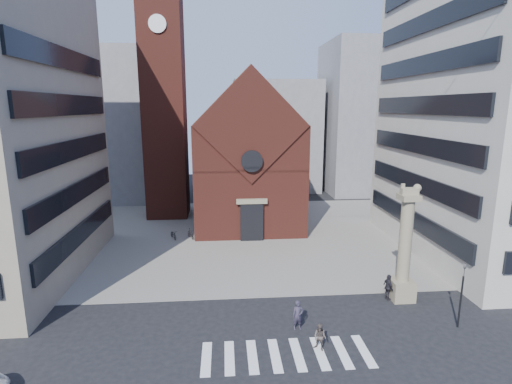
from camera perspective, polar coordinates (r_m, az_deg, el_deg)
ground at (r=27.12m, az=2.11°, el=-18.70°), size 120.00×120.00×0.00m
piazza at (r=44.43m, az=-0.79°, el=-6.06°), size 46.00×30.00×0.05m
zebra_crossing at (r=24.68m, az=4.36°, el=-22.16°), size 10.20×3.20×0.01m
church at (r=48.60m, az=-1.31°, el=5.15°), size 12.00×16.65×18.00m
campanile at (r=51.64m, az=-13.04°, el=13.88°), size 5.50×5.50×31.20m
bg_block_left at (r=65.47m, az=-20.13°, el=8.88°), size 16.00×14.00×22.00m
bg_block_mid at (r=68.86m, az=2.73°, el=8.05°), size 14.00×12.00×18.00m
bg_block_right at (r=69.72m, az=16.45°, el=10.09°), size 16.00×14.00×24.00m
lion_column at (r=30.92m, az=20.42°, el=-8.39°), size 1.63×1.60×8.68m
traffic_light at (r=29.06m, az=27.29°, el=-12.85°), size 0.13×0.16×4.30m
pedestrian_0 at (r=26.53m, az=6.00°, el=-17.10°), size 0.75×0.54×1.93m
pedestrian_1 at (r=24.85m, az=9.13°, el=-19.81°), size 1.00×0.97×1.62m
pedestrian_2 at (r=31.45m, az=18.37°, el=-12.78°), size 0.64×1.20×1.95m
scooter_0 at (r=43.70m, az=-11.71°, el=-5.95°), size 1.28×1.87×0.93m
scooter_1 at (r=43.50m, az=-9.34°, el=-5.87°), size 1.13×1.77×1.03m
scooter_2 at (r=43.40m, az=-6.95°, el=-5.91°), size 1.28×1.87×0.93m
scooter_3 at (r=43.35m, az=-4.56°, el=-5.81°), size 1.13×1.77×1.03m
scooter_4 at (r=43.40m, az=-2.16°, el=-5.83°), size 1.28×1.87×0.93m
scooter_5 at (r=43.49m, az=0.23°, el=-5.71°), size 1.13×1.77×1.03m
scooter_6 at (r=43.69m, az=2.60°, el=-5.71°), size 1.28×1.87×0.93m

